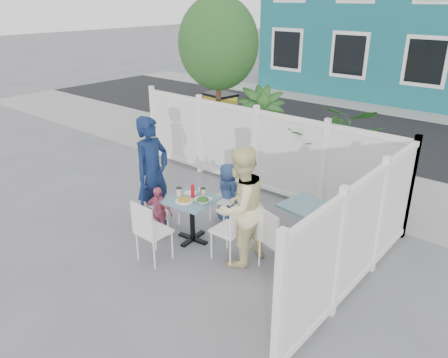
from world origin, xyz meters
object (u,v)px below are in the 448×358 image
Objects in this scene: chair_left at (158,196)px; boy at (227,192)px; spare_table at (306,214)px; woman at (240,207)px; toddler at (158,212)px; chair_back at (227,193)px; chair_right at (233,226)px; main_table at (192,208)px; utility_cabinet at (220,121)px; chair_near at (149,228)px; man at (152,174)px.

boy is at bearing 125.36° from chair_left.
woman is (-0.51, -0.95, 0.33)m from spare_table.
spare_table is 1.45m from boy.
spare_table is at bearing 19.93° from toddler.
toddler reaches higher than chair_back.
chair_right is at bearing -2.36° from toddler.
spare_table is (1.43, 0.96, -0.01)m from main_table.
main_table is (2.67, -3.81, -0.10)m from utility_cabinet.
utility_cabinet reaches higher than chair_near.
chair_near is (-0.02, -1.68, 0.05)m from chair_back.
chair_near is 1.31m from woman.
chair_left is at bearing 125.13° from toddler.
toddler is at bearing -74.21° from woman.
chair_right is at bearing -68.43° from woman.
toddler is at bearing -53.46° from utility_cabinet.
chair_left is at bearing -85.49° from man.
chair_back is 1.21m from toddler.
chair_near is at bearing 108.41° from boy.
woman is at bearing 0.63° from main_table.
chair_left is 1.15× the size of chair_back.
boy is (0.69, 0.92, -0.06)m from chair_left.
man is at bearing 56.75° from chair_back.
chair_left is at bearing 90.21° from chair_right.
woman reaches higher than boy.
man is 1.08× the size of woman.
chair_near is 0.50× the size of man.
chair_left is at bearing -175.92° from main_table.
woman is at bearing 74.15° from chair_left.
toddler is at bearing 98.93° from chair_right.
chair_left is 1.03× the size of chair_right.
spare_table is 0.79× the size of chair_near.
utility_cabinet is 4.61m from toddler.
spare_table is at bearing -26.53° from utility_cabinet.
woman is at bearing -93.13° from man.
utility_cabinet is at bearing 145.16° from spare_table.
utility_cabinet is 5.23m from woman.
chair_left is 0.52× the size of man.
chair_near is at bearing 131.66° from chair_right.
boy reaches higher than toddler.
chair_left is at bearing -82.47° from woman.
utility_cabinet is 1.75× the size of main_table.
woman reaches higher than chair_near.
main_table is at bearing 110.61° from boy.
chair_near is 1.10× the size of toddler.
utility_cabinet is at bearing -42.02° from chair_back.
chair_right is 0.33m from woman.
woman is (0.09, 0.03, 0.32)m from chair_right.
utility_cabinet is at bearing -171.02° from chair_left.
woman is 1.32m from boy.
chair_right is 1.11× the size of chair_back.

